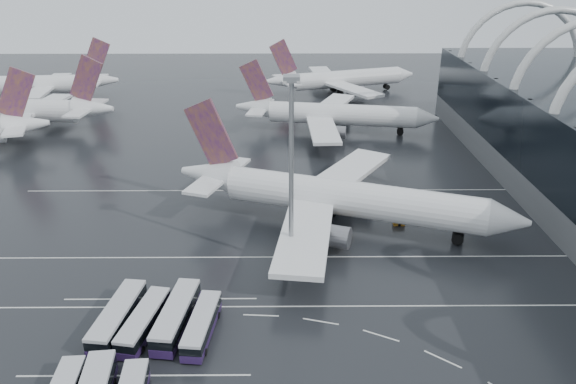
{
  "coord_description": "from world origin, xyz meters",
  "views": [
    {
      "loc": [
        -5.93,
        -68.84,
        46.75
      ],
      "look_at": [
        -5.24,
        22.93,
        7.0
      ],
      "focal_mm": 35.0,
      "sensor_mm": 36.0,
      "label": 1
    }
  ],
  "objects_px": {
    "bus_row_near_b": "(144,322)",
    "gse_cart_belly_e": "(383,200)",
    "airliner_main": "(335,197)",
    "bus_row_near_c": "(176,316)",
    "gse_cart_belly_c": "(343,234)",
    "jet_remote_mid": "(33,110)",
    "bus_row_near_d": "(202,325)",
    "jet_remote_far": "(50,84)",
    "bus_row_near_a": "(118,317)",
    "gse_cart_belly_b": "(436,210)",
    "airliner_gate_b": "(332,115)",
    "floodlight_mast": "(291,153)",
    "airliner_gate_c": "(340,80)",
    "gse_cart_belly_d": "(498,221)",
    "gse_cart_belly_a": "(399,222)"
  },
  "relations": [
    {
      "from": "gse_cart_belly_d",
      "to": "gse_cart_belly_e",
      "type": "height_order",
      "value": "gse_cart_belly_d"
    },
    {
      "from": "floodlight_mast",
      "to": "bus_row_near_b",
      "type": "bearing_deg",
      "value": -139.19
    },
    {
      "from": "gse_cart_belly_c",
      "to": "jet_remote_mid",
      "type": "bearing_deg",
      "value": 140.92
    },
    {
      "from": "airliner_main",
      "to": "gse_cart_belly_e",
      "type": "bearing_deg",
      "value": 61.99
    },
    {
      "from": "bus_row_near_b",
      "to": "bus_row_near_d",
      "type": "bearing_deg",
      "value": -85.06
    },
    {
      "from": "jet_remote_far",
      "to": "bus_row_near_b",
      "type": "xyz_separation_m",
      "value": [
        59.78,
        -125.83,
        -3.6
      ]
    },
    {
      "from": "gse_cart_belly_a",
      "to": "bus_row_near_d",
      "type": "bearing_deg",
      "value": -134.93
    },
    {
      "from": "jet_remote_far",
      "to": "airliner_gate_c",
      "type": "bearing_deg",
      "value": 179.94
    },
    {
      "from": "airliner_main",
      "to": "jet_remote_far",
      "type": "bearing_deg",
      "value": 152.6
    },
    {
      "from": "jet_remote_far",
      "to": "bus_row_near_a",
      "type": "relative_size",
      "value": 3.35
    },
    {
      "from": "gse_cart_belly_d",
      "to": "airliner_gate_b",
      "type": "bearing_deg",
      "value": 114.64
    },
    {
      "from": "gse_cart_belly_a",
      "to": "gse_cart_belly_d",
      "type": "bearing_deg",
      "value": 0.54
    },
    {
      "from": "airliner_main",
      "to": "gse_cart_belly_d",
      "type": "distance_m",
      "value": 30.73
    },
    {
      "from": "airliner_gate_c",
      "to": "gse_cart_belly_d",
      "type": "xyz_separation_m",
      "value": [
        20.06,
        -102.43,
        -4.3
      ]
    },
    {
      "from": "floodlight_mast",
      "to": "gse_cart_belly_d",
      "type": "relative_size",
      "value": 12.69
    },
    {
      "from": "airliner_gate_b",
      "to": "jet_remote_far",
      "type": "distance_m",
      "value": 98.54
    },
    {
      "from": "bus_row_near_b",
      "to": "bus_row_near_d",
      "type": "relative_size",
      "value": 1.04
    },
    {
      "from": "airliner_main",
      "to": "floodlight_mast",
      "type": "bearing_deg",
      "value": -99.34
    },
    {
      "from": "gse_cart_belly_c",
      "to": "gse_cart_belly_e",
      "type": "height_order",
      "value": "gse_cart_belly_c"
    },
    {
      "from": "bus_row_near_c",
      "to": "gse_cart_belly_e",
      "type": "distance_m",
      "value": 52.82
    },
    {
      "from": "airliner_gate_b",
      "to": "gse_cart_belly_a",
      "type": "relative_size",
      "value": 27.16
    },
    {
      "from": "bus_row_near_c",
      "to": "gse_cart_belly_e",
      "type": "height_order",
      "value": "bus_row_near_c"
    },
    {
      "from": "gse_cart_belly_a",
      "to": "gse_cart_belly_e",
      "type": "relative_size",
      "value": 1.07
    },
    {
      "from": "jet_remote_far",
      "to": "bus_row_near_d",
      "type": "distance_m",
      "value": 143.43
    },
    {
      "from": "floodlight_mast",
      "to": "gse_cart_belly_b",
      "type": "bearing_deg",
      "value": 34.49
    },
    {
      "from": "airliner_gate_c",
      "to": "bus_row_near_c",
      "type": "xyz_separation_m",
      "value": [
        -33.97,
        -133.02,
        -3.11
      ]
    },
    {
      "from": "airliner_main",
      "to": "bus_row_near_b",
      "type": "relative_size",
      "value": 4.87
    },
    {
      "from": "jet_remote_far",
      "to": "gse_cart_belly_d",
      "type": "distance_m",
      "value": 151.02
    },
    {
      "from": "gse_cart_belly_b",
      "to": "gse_cart_belly_d",
      "type": "relative_size",
      "value": 0.85
    },
    {
      "from": "airliner_gate_c",
      "to": "jet_remote_mid",
      "type": "height_order",
      "value": "jet_remote_mid"
    },
    {
      "from": "gse_cart_belly_a",
      "to": "bus_row_near_a",
      "type": "bearing_deg",
      "value": -144.75
    },
    {
      "from": "bus_row_near_c",
      "to": "gse_cart_belly_b",
      "type": "bearing_deg",
      "value": -44.28
    },
    {
      "from": "jet_remote_mid",
      "to": "bus_row_near_b",
      "type": "relative_size",
      "value": 3.81
    },
    {
      "from": "airliner_gate_b",
      "to": "floodlight_mast",
      "type": "bearing_deg",
      "value": -89.45
    },
    {
      "from": "bus_row_near_b",
      "to": "gse_cart_belly_e",
      "type": "distance_m",
      "value": 56.29
    },
    {
      "from": "jet_remote_far",
      "to": "gse_cart_belly_b",
      "type": "bearing_deg",
      "value": 135.45
    },
    {
      "from": "gse_cart_belly_a",
      "to": "airliner_main",
      "type": "bearing_deg",
      "value": 178.98
    },
    {
      "from": "jet_remote_far",
      "to": "bus_row_near_c",
      "type": "xyz_separation_m",
      "value": [
        63.89,
        -124.83,
        -3.44
      ]
    },
    {
      "from": "bus_row_near_a",
      "to": "bus_row_near_d",
      "type": "xyz_separation_m",
      "value": [
        11.33,
        -1.46,
        -0.23
      ]
    },
    {
      "from": "bus_row_near_c",
      "to": "bus_row_near_d",
      "type": "xyz_separation_m",
      "value": [
        3.61,
        -1.67,
        -0.22
      ]
    },
    {
      "from": "airliner_main",
      "to": "jet_remote_mid",
      "type": "xyz_separation_m",
      "value": [
        -79.39,
        60.43,
        0.03
      ]
    },
    {
      "from": "jet_remote_far",
      "to": "bus_row_near_a",
      "type": "distance_m",
      "value": 137.13
    },
    {
      "from": "airliner_main",
      "to": "bus_row_near_c",
      "type": "bearing_deg",
      "value": -108.0
    },
    {
      "from": "airliner_main",
      "to": "jet_remote_mid",
      "type": "height_order",
      "value": "airliner_main"
    },
    {
      "from": "bus_row_near_b",
      "to": "jet_remote_far",
      "type": "bearing_deg",
      "value": 35.33
    },
    {
      "from": "airliner_main",
      "to": "bus_row_near_c",
      "type": "distance_m",
      "value": 38.88
    },
    {
      "from": "bus_row_near_d",
      "to": "gse_cart_belly_d",
      "type": "xyz_separation_m",
      "value": [
        50.41,
        32.26,
        -0.98
      ]
    },
    {
      "from": "bus_row_near_b",
      "to": "bus_row_near_c",
      "type": "height_order",
      "value": "bus_row_near_c"
    },
    {
      "from": "gse_cart_belly_a",
      "to": "airliner_gate_b",
      "type": "bearing_deg",
      "value": 97.91
    },
    {
      "from": "gse_cart_belly_b",
      "to": "gse_cart_belly_a",
      "type": "bearing_deg",
      "value": -148.72
    }
  ]
}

